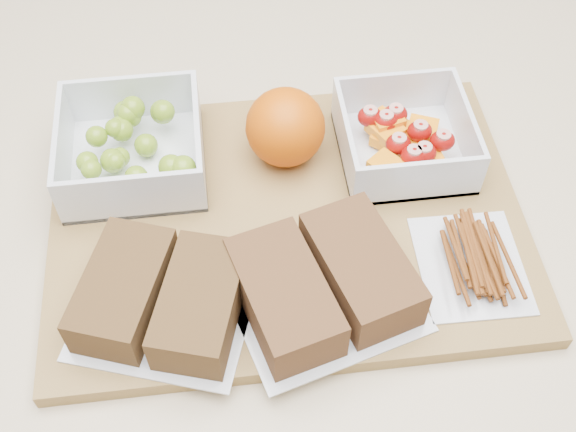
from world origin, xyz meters
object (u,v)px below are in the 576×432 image
sandwich_bag_left (162,297)px  sandwich_bag_center (323,283)px  cutting_board (287,220)px  pretzel_bag (473,258)px  fruit_container (404,139)px  orange (285,127)px  grape_container (134,146)px

sandwich_bag_left → sandwich_bag_center: size_ratio=0.96×
cutting_board → pretzel_bag: (0.15, -0.07, 0.02)m
pretzel_bag → fruit_container: bearing=102.9°
cutting_board → sandwich_bag_left: bearing=-142.1°
cutting_board → fruit_container: size_ratio=3.56×
cutting_board → orange: bearing=84.5°
cutting_board → orange: orange is taller
sandwich_bag_left → sandwich_bag_center: bearing=-1.5°
cutting_board → pretzel_bag: size_ratio=3.88×
cutting_board → sandwich_bag_center: (0.02, -0.09, 0.03)m
cutting_board → sandwich_bag_center: sandwich_bag_center is taller
cutting_board → fruit_container: 0.13m
grape_container → fruit_container: (0.25, -0.02, -0.00)m
cutting_board → sandwich_bag_left: (-0.11, -0.08, 0.03)m
cutting_board → fruit_container: fruit_container is taller
grape_container → sandwich_bag_center: size_ratio=0.73×
sandwich_bag_left → pretzel_bag: (0.26, 0.01, -0.01)m
orange → pretzel_bag: (0.14, -0.15, -0.03)m
sandwich_bag_left → fruit_container: bearing=32.5°
sandwich_bag_center → orange: bearing=93.9°
grape_container → sandwich_bag_left: 0.17m
sandwich_bag_center → pretzel_bag: bearing=6.8°
sandwich_bag_center → pretzel_bag: (0.13, 0.02, -0.01)m
grape_container → sandwich_bag_center: 0.22m
sandwich_bag_left → pretzel_bag: sandwich_bag_left is taller
orange → sandwich_bag_left: size_ratio=0.44×
cutting_board → sandwich_bag_center: size_ratio=2.40×
cutting_board → fruit_container: bearing=27.3°
sandwich_bag_left → sandwich_bag_center: 0.13m
orange → sandwich_bag_center: orange is taller
orange → sandwich_bag_center: bearing=-86.1°
fruit_container → sandwich_bag_center: size_ratio=0.67×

